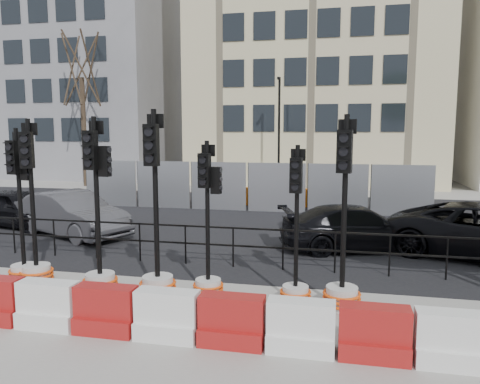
% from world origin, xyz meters
% --- Properties ---
extents(ground, '(120.00, 120.00, 0.00)m').
position_xyz_m(ground, '(0.00, 0.00, 0.00)').
color(ground, '#51514C').
rests_on(ground, ground).
extents(sidewalk_near, '(40.00, 6.00, 0.02)m').
position_xyz_m(sidewalk_near, '(0.00, -3.00, 0.01)').
color(sidewalk_near, gray).
rests_on(sidewalk_near, ground).
extents(road, '(40.00, 14.00, 0.03)m').
position_xyz_m(road, '(0.00, 7.00, 0.01)').
color(road, black).
rests_on(road, ground).
extents(sidewalk_far, '(40.00, 4.00, 0.02)m').
position_xyz_m(sidewalk_far, '(0.00, 16.00, 0.01)').
color(sidewalk_far, gray).
rests_on(sidewalk_far, ground).
extents(building_grey, '(11.00, 9.06, 14.00)m').
position_xyz_m(building_grey, '(-14.00, 21.99, 7.00)').
color(building_grey, gray).
rests_on(building_grey, ground).
extents(building_cream, '(15.00, 10.06, 18.00)m').
position_xyz_m(building_cream, '(2.00, 21.99, 9.00)').
color(building_cream, beige).
rests_on(building_cream, ground).
extents(kerb_railing, '(18.00, 0.04, 1.00)m').
position_xyz_m(kerb_railing, '(0.00, 1.20, 0.69)').
color(kerb_railing, black).
rests_on(kerb_railing, ground).
extents(heras_fencing, '(14.33, 1.72, 2.00)m').
position_xyz_m(heras_fencing, '(-0.01, 9.80, 0.68)').
color(heras_fencing, '#97999F').
rests_on(heras_fencing, ground).
extents(lamp_post_far, '(0.12, 0.56, 6.00)m').
position_xyz_m(lamp_post_far, '(0.50, 14.98, 3.22)').
color(lamp_post_far, black).
rests_on(lamp_post_far, ground).
extents(tree_bare_far, '(2.00, 2.00, 9.00)m').
position_xyz_m(tree_bare_far, '(-11.00, 15.50, 6.65)').
color(tree_bare_far, '#473828').
rests_on(tree_bare_far, ground).
extents(barrier_row, '(13.60, 0.50, 0.80)m').
position_xyz_m(barrier_row, '(-0.00, -2.80, 0.37)').
color(barrier_row, '#AD270D').
rests_on(barrier_row, ground).
extents(traffic_signal_b, '(0.66, 0.66, 3.34)m').
position_xyz_m(traffic_signal_b, '(-2.98, -0.84, 0.80)').
color(traffic_signal_b, beige).
rests_on(traffic_signal_b, ground).
extents(traffic_signal_c, '(0.70, 0.70, 3.53)m').
position_xyz_m(traffic_signal_c, '(-2.66, -0.88, 0.73)').
color(traffic_signal_c, beige).
rests_on(traffic_signal_c, ground).
extents(traffic_signal_d, '(0.70, 0.70, 3.56)m').
position_xyz_m(traffic_signal_d, '(-1.01, -1.15, 0.85)').
color(traffic_signal_d, beige).
rests_on(traffic_signal_d, ground).
extents(traffic_signal_e, '(0.73, 0.73, 3.69)m').
position_xyz_m(traffic_signal_e, '(0.20, -1.12, 0.76)').
color(traffic_signal_e, beige).
rests_on(traffic_signal_e, ground).
extents(traffic_signal_f, '(0.61, 0.61, 3.10)m').
position_xyz_m(traffic_signal_f, '(1.17, -0.88, 0.74)').
color(traffic_signal_f, beige).
rests_on(traffic_signal_f, ground).
extents(traffic_signal_g, '(0.60, 0.60, 3.03)m').
position_xyz_m(traffic_signal_g, '(2.89, -0.89, 0.63)').
color(traffic_signal_g, beige).
rests_on(traffic_signal_g, ground).
extents(traffic_signal_h, '(0.70, 0.70, 3.58)m').
position_xyz_m(traffic_signal_h, '(3.75, -0.96, 0.74)').
color(traffic_signal_h, beige).
rests_on(traffic_signal_h, ground).
extents(car_a, '(3.13, 4.49, 1.31)m').
position_xyz_m(car_a, '(-7.08, 4.35, 0.66)').
color(car_a, black).
rests_on(car_a, ground).
extents(car_b, '(4.66, 5.34, 1.39)m').
position_xyz_m(car_b, '(-4.50, 3.49, 0.70)').
color(car_b, '#444449').
rests_on(car_b, ground).
extents(car_c, '(4.17, 5.26, 1.24)m').
position_xyz_m(car_c, '(4.18, 3.58, 0.62)').
color(car_c, black).
rests_on(car_c, ground).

